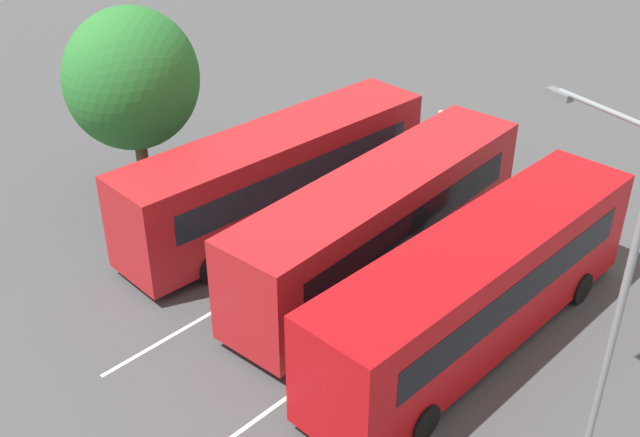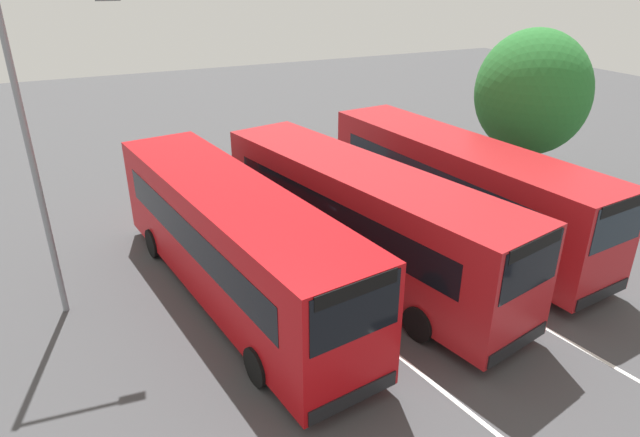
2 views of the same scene
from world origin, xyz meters
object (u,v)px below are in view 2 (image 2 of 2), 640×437
Objects in this scene: depot_tree at (532,93)px; bus_center_left at (362,216)px; bus_far_left at (232,239)px; bus_center_right at (458,185)px; street_lamp at (40,145)px.

bus_center_left is at bearing -71.48° from depot_tree.
bus_center_right is at bearing 85.97° from bus_far_left.
bus_center_right is 12.83m from street_lamp.
depot_tree is at bearing 10.82° from street_lamp.
street_lamp reaches higher than bus_center_left.
bus_center_left is at bearing -4.75° from street_lamp.
street_lamp is at bearing -112.10° from bus_center_left.
bus_far_left is 5.29m from street_lamp.
bus_center_right is at bearing 88.40° from bus_center_left.
bus_center_right is 1.76× the size of depot_tree.
bus_center_right is at bearing 2.18° from street_lamp.
bus_far_left is 1.00× the size of bus_center_left.
street_lamp is (-1.47, -8.24, 2.89)m from bus_center_left.
bus_center_left is 1.42× the size of street_lamp.
street_lamp is 1.25× the size of depot_tree.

